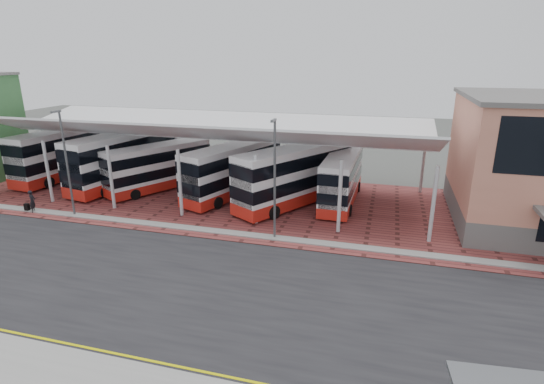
% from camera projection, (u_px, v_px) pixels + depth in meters
% --- Properties ---
extents(ground, '(140.00, 140.00, 0.00)m').
position_uv_depth(ground, '(210.00, 280.00, 23.37)').
color(ground, '#464844').
extents(road, '(120.00, 14.00, 0.02)m').
position_uv_depth(road, '(202.00, 289.00, 22.45)').
color(road, black).
rests_on(road, ground).
extents(forecourt, '(72.00, 16.00, 0.06)m').
position_uv_depth(forecourt, '(296.00, 206.00, 34.76)').
color(forecourt, brown).
rests_on(forecourt, ground).
extents(north_kerb, '(120.00, 0.80, 0.14)m').
position_uv_depth(north_kerb, '(246.00, 235.00, 29.03)').
color(north_kerb, gray).
rests_on(north_kerb, ground).
extents(yellow_line_near, '(120.00, 0.12, 0.01)m').
position_uv_depth(yellow_line_near, '(139.00, 364.00, 16.94)').
color(yellow_line_near, '#D9D400').
rests_on(yellow_line_near, road).
extents(yellow_line_far, '(120.00, 0.12, 0.01)m').
position_uv_depth(yellow_line_far, '(143.00, 359.00, 17.22)').
color(yellow_line_far, '#D9D400').
rests_on(yellow_line_far, road).
extents(canopy, '(37.00, 11.63, 7.07)m').
position_uv_depth(canopy, '(207.00, 130.00, 35.89)').
color(canopy, silver).
rests_on(canopy, ground).
extents(lamp_west, '(0.16, 0.90, 8.07)m').
position_uv_depth(lamp_west, '(66.00, 161.00, 31.35)').
color(lamp_west, '#515457').
rests_on(lamp_west, ground).
extents(lamp_east, '(0.16, 0.90, 8.07)m').
position_uv_depth(lamp_east, '(275.00, 176.00, 27.27)').
color(lamp_east, '#515457').
rests_on(lamp_east, ground).
extents(bus_0, '(3.93, 11.94, 4.83)m').
position_uv_depth(bus_0, '(67.00, 153.00, 42.29)').
color(bus_0, white).
rests_on(bus_0, forecourt).
extents(bus_1, '(4.90, 12.27, 4.93)m').
position_uv_depth(bus_1, '(124.00, 159.00, 39.74)').
color(bus_1, white).
rests_on(bus_1, forecourt).
extents(bus_2, '(6.75, 9.87, 4.11)m').
position_uv_depth(bus_2, '(159.00, 167.00, 38.42)').
color(bus_2, white).
rests_on(bus_2, forecourt).
extents(bus_3, '(5.93, 11.03, 4.46)m').
position_uv_depth(bus_3, '(233.00, 171.00, 36.67)').
color(bus_3, white).
rests_on(bus_3, forecourt).
extents(bus_4, '(8.15, 11.29, 4.76)m').
position_uv_depth(bus_4, '(295.00, 176.00, 34.46)').
color(bus_4, white).
rests_on(bus_4, forecourt).
extents(bus_5, '(2.68, 10.00, 4.10)m').
position_uv_depth(bus_5, '(342.00, 178.00, 35.04)').
color(bus_5, white).
rests_on(bus_5, forecourt).
extents(pedestrian, '(0.64, 0.76, 1.76)m').
position_uv_depth(pedestrian, '(32.00, 201.00, 33.05)').
color(pedestrian, black).
rests_on(pedestrian, forecourt).
extents(suitcase, '(0.37, 0.26, 0.63)m').
position_uv_depth(suitcase, '(27.00, 207.00, 33.39)').
color(suitcase, black).
rests_on(suitcase, forecourt).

